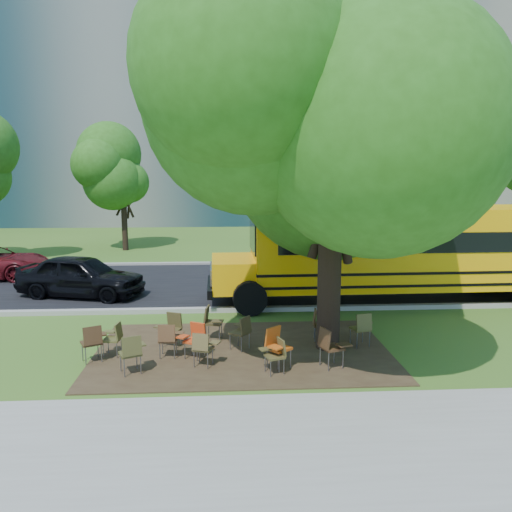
{
  "coord_description": "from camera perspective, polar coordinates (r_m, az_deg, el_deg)",
  "views": [
    {
      "loc": [
        0.63,
        -11.99,
        4.23
      ],
      "look_at": [
        1.58,
        3.67,
        1.64
      ],
      "focal_mm": 35.0,
      "sensor_mm": 36.0,
      "label": 1
    }
  ],
  "objects": [
    {
      "name": "kerb_near",
      "position": [
        15.57,
        -5.69,
        -6.15
      ],
      "size": [
        80.0,
        0.25,
        0.14
      ],
      "primitive_type": "cube",
      "color": "gray",
      "rests_on": "ground"
    },
    {
      "name": "black_car",
      "position": [
        18.26,
        -19.37,
        -2.16
      ],
      "size": [
        4.66,
        2.81,
        1.48
      ],
      "primitive_type": "imported",
      "rotation": [
        0.0,
        0.0,
        1.31
      ],
      "color": "black",
      "rests_on": "ground"
    },
    {
      "name": "chair_13",
      "position": [
        12.62,
        12.05,
        -7.81
      ],
      "size": [
        0.6,
        0.63,
        0.88
      ],
      "rotation": [
        0.0,
        0.0,
        0.25
      ],
      "color": "brown",
      "rests_on": "ground"
    },
    {
      "name": "dirt_patch",
      "position": [
        12.25,
        -1.55,
        -10.75
      ],
      "size": [
        7.0,
        4.5,
        0.03
      ],
      "primitive_type": "cube",
      "color": "#382819",
      "rests_on": "ground"
    },
    {
      "name": "kerb_far",
      "position": [
        23.47,
        -4.94,
        -0.85
      ],
      "size": [
        80.0,
        0.25,
        0.14
      ],
      "primitive_type": "cube",
      "color": "gray",
      "rests_on": "ground"
    },
    {
      "name": "chair_8",
      "position": [
        12.22,
        -15.89,
        -8.76
      ],
      "size": [
        0.48,
        0.57,
        0.81
      ],
      "rotation": [
        0.0,
        0.0,
        1.45
      ],
      "color": "#4D4B21",
      "rests_on": "ground"
    },
    {
      "name": "building_right",
      "position": [
        55.8,
        22.41,
        17.24
      ],
      "size": [
        30.0,
        16.0,
        25.0
      ],
      "primitive_type": "cube",
      "color": "gray",
      "rests_on": "ground"
    },
    {
      "name": "chair_0",
      "position": [
        11.95,
        -18.15,
        -9.05
      ],
      "size": [
        0.6,
        0.71,
        0.89
      ],
      "rotation": [
        0.0,
        0.0,
        0.47
      ],
      "color": "#412A17",
      "rests_on": "ground"
    },
    {
      "name": "chair_4",
      "position": [
        11.17,
        -6.02,
        -10.17
      ],
      "size": [
        0.64,
        0.5,
        0.81
      ],
      "rotation": [
        0.0,
        0.0,
        -0.32
      ],
      "color": "brown",
      "rests_on": "ground"
    },
    {
      "name": "ground",
      "position": [
        12.73,
        -6.2,
        -10.08
      ],
      "size": [
        160.0,
        160.0,
        0.0
      ],
      "primitive_type": "plane",
      "color": "#34581B",
      "rests_on": "ground"
    },
    {
      "name": "building_main",
      "position": [
        49.23,
        -14.15,
        17.03
      ],
      "size": [
        38.0,
        16.0,
        22.0
      ],
      "primitive_type": "cube",
      "color": "slate",
      "rests_on": "ground"
    },
    {
      "name": "chair_5",
      "position": [
        11.03,
        2.34,
        -10.0
      ],
      "size": [
        0.63,
        0.79,
        0.92
      ],
      "rotation": [
        0.0,
        0.0,
        3.84
      ],
      "color": "#BA5013",
      "rests_on": "ground"
    },
    {
      "name": "bg_tree_3",
      "position": [
        27.03,
        12.6,
        10.87
      ],
      "size": [
        5.6,
        5.6,
        7.84
      ],
      "color": "black",
      "rests_on": "ground"
    },
    {
      "name": "chair_10",
      "position": [
        12.9,
        -5.11,
        -7.24
      ],
      "size": [
        0.52,
        0.64,
        0.89
      ],
      "rotation": [
        0.0,
        0.0,
        -1.73
      ],
      "color": "#42371C",
      "rests_on": "ground"
    },
    {
      "name": "chair_2",
      "position": [
        11.04,
        -14.0,
        -10.4
      ],
      "size": [
        0.6,
        0.7,
        0.88
      ],
      "rotation": [
        0.0,
        0.0,
        0.42
      ],
      "color": "#44401D",
      "rests_on": "ground"
    },
    {
      "name": "chair_11",
      "position": [
        12.15,
        -1.61,
        -8.37
      ],
      "size": [
        0.58,
        0.73,
        0.85
      ],
      "rotation": [
        0.0,
        0.0,
        0.92
      ],
      "color": "#41361C",
      "rests_on": "ground"
    },
    {
      "name": "sidewalk",
      "position": [
        8.19,
        -7.95,
        -21.67
      ],
      "size": [
        60.0,
        4.0,
        0.04
      ],
      "primitive_type": "cube",
      "color": "gray",
      "rests_on": "ground"
    },
    {
      "name": "chair_3",
      "position": [
        11.74,
        -7.03,
        -9.14
      ],
      "size": [
        0.69,
        0.54,
        0.83
      ],
      "rotation": [
        0.0,
        0.0,
        2.66
      ],
      "color": "#C33C14",
      "rests_on": "ground"
    },
    {
      "name": "chair_1",
      "position": [
        11.79,
        -9.95,
        -9.1
      ],
      "size": [
        0.56,
        0.49,
        0.84
      ],
      "rotation": [
        0.0,
        0.0,
        -0.05
      ],
      "color": "#51331D",
      "rests_on": "ground"
    },
    {
      "name": "chair_7",
      "position": [
        11.12,
        8.48,
        -9.93
      ],
      "size": [
        0.7,
        0.63,
        0.92
      ],
      "rotation": [
        0.0,
        0.0,
        -1.24
      ],
      "color": "#402917",
      "rests_on": "ground"
    },
    {
      "name": "bg_tree_2",
      "position": [
        28.55,
        -15.02,
        9.04
      ],
      "size": [
        4.8,
        4.8,
        6.62
      ],
      "color": "black",
      "rests_on": "ground"
    },
    {
      "name": "chair_9",
      "position": [
        12.57,
        -9.66,
        -7.9
      ],
      "size": [
        0.68,
        0.54,
        0.85
      ],
      "rotation": [
        0.0,
        0.0,
        2.75
      ],
      "color": "#463D1E",
      "rests_on": "ground"
    },
    {
      "name": "chair_6",
      "position": [
        10.8,
        2.31,
        -10.92
      ],
      "size": [
        0.58,
        0.53,
        0.78
      ],
      "rotation": [
        0.0,
        0.0,
        1.88
      ],
      "color": "#4B4420",
      "rests_on": "ground"
    },
    {
      "name": "school_bus",
      "position": [
        17.43,
        18.53,
        0.95
      ],
      "size": [
        12.93,
        3.19,
        3.14
      ],
      "rotation": [
        0.0,
        0.0,
        0.02
      ],
      "color": "#EFA607",
      "rests_on": "ground"
    },
    {
      "name": "main_tree",
      "position": [
        11.84,
        8.78,
        13.96
      ],
      "size": [
        7.2,
        7.2,
        8.81
      ],
      "color": "black",
      "rests_on": "ground"
    },
    {
      "name": "chair_12",
      "position": [
        12.88,
        7.25,
        -7.48
      ],
      "size": [
        0.48,
        0.58,
        0.82
      ],
      "rotation": [
        0.0,
        0.0,
        4.59
      ],
      "color": "#48321A",
      "rests_on": "ground"
    },
    {
      "name": "asphalt_road",
      "position": [
        19.46,
        -5.24,
        -3.14
      ],
      "size": [
        80.0,
        8.0,
        0.04
      ],
      "primitive_type": "cube",
      "color": "black",
      "rests_on": "ground"
    }
  ]
}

